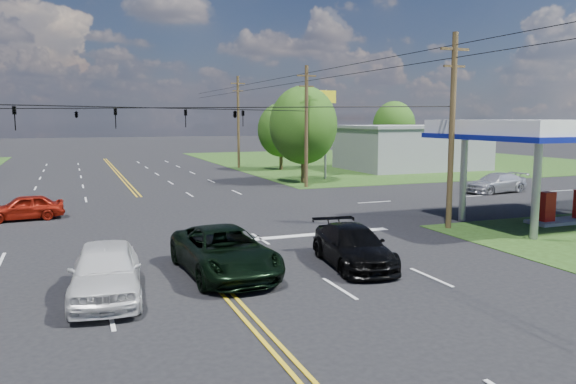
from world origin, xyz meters
name	(u,v)px	position (x,y,z in m)	size (l,w,h in m)	color
ground	(156,216)	(0.00, 12.00, 0.00)	(280.00, 280.00, 0.00)	black
grass_ne	(392,160)	(35.00, 44.00, 0.00)	(46.00, 48.00, 0.03)	#243C13
stop_bar	(291,237)	(5.00, 4.00, 0.00)	(10.00, 0.50, 0.02)	silver
retail_ne	(411,149)	(30.00, 32.00, 2.20)	(14.00, 10.00, 4.40)	gray
gas_canopy	(569,132)	(19.50, 2.00, 4.71)	(12.20, 8.20, 5.35)	white
pole_se	(452,129)	(13.00, 3.00, 4.92)	(1.60, 0.28, 9.50)	#46361D
pole_ne	(306,125)	(13.00, 21.00, 4.92)	(1.60, 0.28, 9.50)	#46361D
pole_right_far	(238,121)	(13.00, 40.00, 5.17)	(1.60, 0.28, 10.00)	#46361D
span_wire_signals	(153,108)	(0.00, 12.00, 6.00)	(26.00, 18.00, 1.13)	black
power_lines	(157,55)	(0.00, 10.00, 8.60)	(26.04, 100.00, 0.64)	black
tree_right_a	(303,125)	(14.00, 24.00, 4.87)	(5.70, 5.70, 8.18)	#46361D
tree_right_b	(281,130)	(16.50, 36.00, 4.22)	(4.94, 4.94, 7.09)	#46361D
tree_far_r	(394,126)	(34.00, 42.00, 4.54)	(5.32, 5.32, 7.63)	#46361D
pickup_dkgreen	(224,251)	(0.52, -1.03, 0.82)	(2.73, 5.92, 1.65)	black
suv_black	(353,246)	(5.27, -1.56, 0.73)	(2.05, 5.05, 1.47)	black
pickup_white	(106,271)	(-3.50, -2.32, 0.86)	(2.03, 5.04, 1.72)	silver
sedan_red	(24,207)	(-6.77, 13.22, 0.68)	(1.61, 4.00, 1.36)	maroon
sedan_far	(496,183)	(24.79, 13.00, 0.72)	(2.02, 4.97, 1.44)	silver
polesign_ne	(326,110)	(17.00, 26.00, 6.16)	(2.16, 0.86, 7.93)	#A5A5AA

